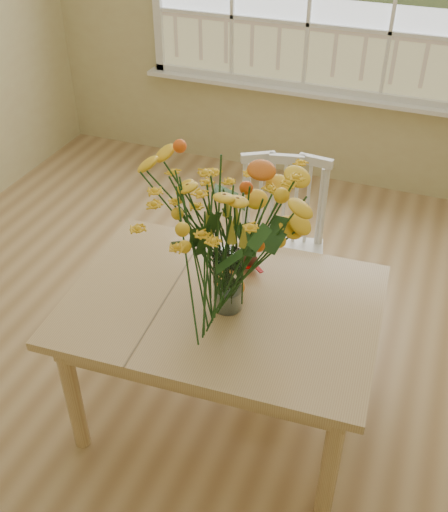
% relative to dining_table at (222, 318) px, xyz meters
% --- Properties ---
extents(floor, '(4.00, 4.50, 0.01)m').
position_rel_dining_table_xyz_m(floor, '(-0.30, 0.17, -0.60)').
color(floor, '#A57E50').
rests_on(floor, ground).
extents(dining_table, '(1.32, 0.98, 0.68)m').
position_rel_dining_table_xyz_m(dining_table, '(0.00, 0.00, 0.00)').
color(dining_table, tan).
rests_on(dining_table, floor).
extents(windsor_chair, '(0.52, 0.51, 0.95)m').
position_rel_dining_table_xyz_m(windsor_chair, '(0.04, 0.71, -0.06)').
color(windsor_chair, white).
rests_on(windsor_chair, floor).
extents(flower_vase, '(0.55, 0.55, 0.65)m').
position_rel_dining_table_xyz_m(flower_vase, '(0.03, -0.02, 0.48)').
color(flower_vase, white).
rests_on(flower_vase, dining_table).
extents(pumpkin, '(0.10, 0.10, 0.08)m').
position_rel_dining_table_xyz_m(pumpkin, '(0.03, 0.06, 0.13)').
color(pumpkin, '#C45717').
rests_on(pumpkin, dining_table).
extents(turkey_figurine, '(0.08, 0.07, 0.10)m').
position_rel_dining_table_xyz_m(turkey_figurine, '(-0.01, 0.14, 0.13)').
color(turkey_figurine, '#CCB78C').
rests_on(turkey_figurine, dining_table).
extents(dark_gourd, '(0.13, 0.10, 0.07)m').
position_rel_dining_table_xyz_m(dark_gourd, '(0.02, 0.26, 0.13)').
color(dark_gourd, '#38160F').
rests_on(dark_gourd, dining_table).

